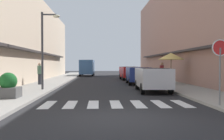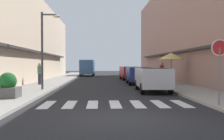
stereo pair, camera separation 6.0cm
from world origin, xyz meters
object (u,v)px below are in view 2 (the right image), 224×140
object	(u,v)px
street_lamp	(45,42)
pedestrian_walking_near	(40,73)
delivery_van	(88,66)
pedestrian_walking_far	(162,73)
parked_car_mid	(138,73)
parked_car_far	(129,71)
parked_car_near	(152,77)
round_street_sign	(219,55)
planter_corner	(8,87)
cafe_umbrella	(171,56)

from	to	relation	value
street_lamp	pedestrian_walking_near	xyz separation A→B (m)	(-1.30, 4.08, -2.11)
delivery_van	pedestrian_walking_far	distance (m)	19.06
pedestrian_walking_near	parked_car_mid	bearing A→B (deg)	-87.05
parked_car_mid	parked_car_far	size ratio (longest dim) A/B	1.06
parked_car_near	round_street_sign	distance (m)	6.45
pedestrian_walking_far	parked_car_far	bearing A→B (deg)	147.48
parked_car_near	planter_corner	bearing A→B (deg)	-155.12
planter_corner	street_lamp	bearing A→B (deg)	77.78
round_street_sign	pedestrian_walking_near	distance (m)	14.40
parked_car_far	round_street_sign	world-z (taller)	round_street_sign
round_street_sign	street_lamp	distance (m)	10.61
parked_car_mid	round_street_sign	bearing A→B (deg)	-83.86
parked_car_far	street_lamp	bearing A→B (deg)	-119.32
street_lamp	planter_corner	bearing A→B (deg)	-102.22
delivery_van	cafe_umbrella	world-z (taller)	cafe_umbrella
parked_car_near	cafe_umbrella	bearing A→B (deg)	62.29
planter_corner	round_street_sign	bearing A→B (deg)	-16.73
delivery_van	planter_corner	world-z (taller)	delivery_van
cafe_umbrella	parked_car_near	bearing A→B (deg)	-117.71
parked_car_mid	planter_corner	xyz separation A→B (m)	(-7.60, -9.68, -0.28)
parked_car_near	cafe_umbrella	xyz separation A→B (m)	(2.49, 4.75, 1.42)
street_lamp	parked_car_far	bearing A→B (deg)	60.68
pedestrian_walking_far	round_street_sign	bearing A→B (deg)	-49.08
delivery_van	pedestrian_walking_far	size ratio (longest dim) A/B	3.16
round_street_sign	street_lamp	xyz separation A→B (m)	(-8.03, 6.85, 1.07)
parked_car_near	pedestrian_walking_near	world-z (taller)	pedestrian_walking_near
parked_car_near	delivery_van	xyz separation A→B (m)	(-5.08, 22.94, 0.48)
round_street_sign	planter_corner	world-z (taller)	round_street_sign
parked_car_far	parked_car_near	bearing A→B (deg)	-90.00
parked_car_near	round_street_sign	world-z (taller)	round_street_sign
parked_car_near	parked_car_mid	bearing A→B (deg)	90.00
round_street_sign	street_lamp	world-z (taller)	street_lamp
planter_corner	pedestrian_walking_near	bearing A→B (deg)	92.74
street_lamp	cafe_umbrella	world-z (taller)	street_lamp
pedestrian_walking_far	parked_car_mid	bearing A→B (deg)	-164.44
parked_car_mid	parked_car_far	distance (m)	6.41
delivery_van	round_street_sign	xyz separation A→B (m)	(6.41, -29.15, 0.65)
delivery_van	planter_corner	bearing A→B (deg)	-95.44
parked_car_near	parked_car_mid	world-z (taller)	same
parked_car_near	round_street_sign	size ratio (longest dim) A/B	1.78
delivery_van	planter_corner	size ratio (longest dim) A/B	4.57
parked_car_mid	planter_corner	world-z (taller)	parked_car_mid
cafe_umbrella	parked_car_mid	bearing A→B (deg)	150.56
pedestrian_walking_near	pedestrian_walking_far	distance (m)	9.84
round_street_sign	planter_corner	distance (m)	9.43
round_street_sign	pedestrian_walking_far	world-z (taller)	round_street_sign
cafe_umbrella	street_lamp	bearing A→B (deg)	-155.94
parked_car_mid	delivery_van	distance (m)	17.54
delivery_van	planter_corner	distance (m)	26.59
parked_car_far	round_street_sign	xyz separation A→B (m)	(1.33, -18.77, 1.14)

